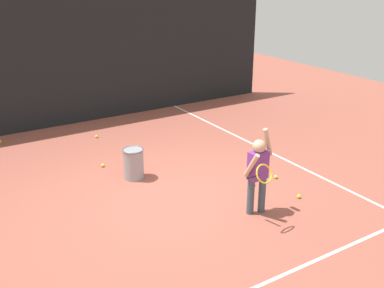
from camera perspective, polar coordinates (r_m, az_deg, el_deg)
ground_plane at (r=7.52m, az=-2.72°, el=-6.81°), size 20.00×20.00×0.00m
court_line_baseline at (r=5.81m, az=9.96°, el=-16.61°), size 9.00×0.05×0.00m
court_line_sideline at (r=9.69m, az=8.47°, el=-0.36°), size 0.05×9.00×0.00m
back_fence_windscreen at (r=11.14m, az=-14.85°, el=10.00°), size 10.88×0.08×2.99m
fence_post_2 at (r=11.18m, az=-14.98°, el=10.42°), size 0.09×0.09×3.14m
fence_post_3 at (r=12.20m, az=-2.86°, el=11.96°), size 0.09×0.09×3.14m
fence_post_4 at (r=13.67m, az=7.12°, el=12.83°), size 0.09×0.09×3.14m
tennis_player at (r=6.82m, az=8.35°, el=-3.30°), size 0.69×0.61×1.35m
ball_hopper at (r=8.14m, az=-7.40°, el=-2.43°), size 0.38×0.38×0.56m
tennis_ball_0 at (r=8.29m, az=10.53°, el=-4.10°), size 0.07×0.07×0.07m
tennis_ball_1 at (r=10.66m, az=-23.11°, el=0.30°), size 0.07×0.07×0.07m
tennis_ball_2 at (r=8.79m, az=-11.22°, el=-2.66°), size 0.07×0.07×0.07m
tennis_ball_3 at (r=7.97m, az=7.74°, el=-5.03°), size 0.07×0.07×0.07m
tennis_ball_6 at (r=7.69m, az=13.36°, el=-6.46°), size 0.07×0.07×0.07m
tennis_ball_7 at (r=10.32m, az=-11.98°, el=0.94°), size 0.07×0.07×0.07m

